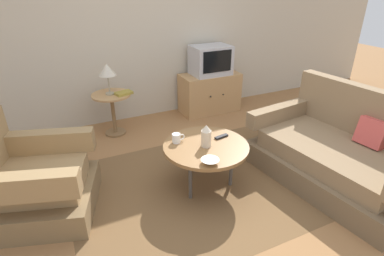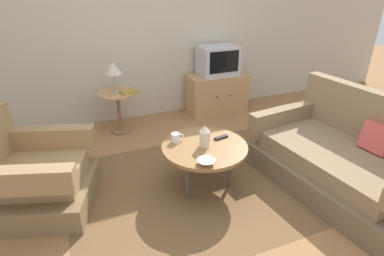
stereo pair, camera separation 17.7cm
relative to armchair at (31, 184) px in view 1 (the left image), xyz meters
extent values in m
plane|color=olive|center=(1.59, -0.47, -0.30)|extent=(16.00, 16.00, 0.00)
cube|color=#BCB29E|center=(1.59, 1.75, 1.05)|extent=(9.00, 0.12, 2.70)
cube|color=brown|center=(1.57, -0.31, -0.30)|extent=(2.66, 1.94, 0.00)
cube|color=brown|center=(0.06, -0.02, -0.18)|extent=(1.13, 1.09, 0.24)
cube|color=#93754C|center=(0.06, -0.02, 0.03)|extent=(0.91, 0.78, 0.18)
cube|color=#93754C|center=(-0.05, -0.36, 0.22)|extent=(0.92, 0.41, 0.21)
cube|color=#93754C|center=(0.16, 0.32, 0.22)|extent=(0.92, 0.41, 0.21)
cube|color=brown|center=(2.80, -0.80, -0.18)|extent=(1.18, 1.76, 0.24)
cube|color=#846B4C|center=(2.80, -0.80, 0.03)|extent=(1.01, 1.46, 0.18)
cube|color=#846B4C|center=(3.22, -0.75, 0.38)|extent=(0.34, 1.65, 0.52)
cube|color=#846B4C|center=(2.71, -0.05, 0.21)|extent=(1.00, 0.26, 0.18)
cube|color=#C64C47|center=(3.11, -0.92, 0.25)|extent=(0.20, 0.29, 0.29)
cylinder|color=olive|center=(1.57, -0.31, 0.15)|extent=(0.84, 0.84, 0.04)
cylinder|color=#4C4742|center=(1.59, -0.05, -0.08)|extent=(0.04, 0.04, 0.44)
cylinder|color=#4C4742|center=(1.35, -0.43, -0.08)|extent=(0.04, 0.04, 0.44)
cylinder|color=#4C4742|center=(1.81, -0.42, -0.08)|extent=(0.04, 0.04, 0.44)
cylinder|color=tan|center=(1.00, 1.26, 0.26)|extent=(0.50, 0.50, 0.02)
cylinder|color=brown|center=(1.00, 1.26, -0.03)|extent=(0.05, 0.05, 0.55)
cylinder|color=brown|center=(1.00, 1.26, -0.29)|extent=(0.28, 0.28, 0.02)
cube|color=tan|center=(2.55, 1.42, 0.00)|extent=(0.91, 0.45, 0.60)
sphere|color=black|center=(2.44, 1.19, 0.03)|extent=(0.02, 0.02, 0.02)
sphere|color=black|center=(2.66, 1.19, 0.03)|extent=(0.02, 0.02, 0.02)
cube|color=#B7B7BC|center=(2.55, 1.42, 0.51)|extent=(0.57, 0.41, 0.43)
cube|color=black|center=(2.55, 1.21, 0.54)|extent=(0.46, 0.01, 0.31)
cylinder|color=#9E937A|center=(0.99, 1.25, 0.28)|extent=(0.11, 0.11, 0.02)
cylinder|color=#9E937A|center=(0.99, 1.25, 0.41)|extent=(0.02, 0.02, 0.23)
cone|color=beige|center=(0.99, 1.25, 0.60)|extent=(0.22, 0.22, 0.15)
cylinder|color=beige|center=(1.56, -0.32, 0.25)|extent=(0.10, 0.10, 0.17)
cone|color=beige|center=(1.56, -0.32, 0.36)|extent=(0.09, 0.09, 0.06)
cylinder|color=white|center=(1.33, -0.13, 0.21)|extent=(0.08, 0.08, 0.09)
torus|color=white|center=(1.39, -0.13, 0.21)|extent=(0.06, 0.01, 0.06)
cone|color=silver|center=(1.45, -0.61, 0.19)|extent=(0.16, 0.16, 0.04)
cube|color=black|center=(1.79, -0.24, 0.18)|extent=(0.16, 0.07, 0.02)
cube|color=olive|center=(1.15, 1.17, 0.29)|extent=(0.24, 0.19, 0.03)
camera|label=1|loc=(0.33, -2.61, 1.64)|focal=28.83mm
camera|label=2|loc=(0.50, -2.68, 1.64)|focal=28.83mm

